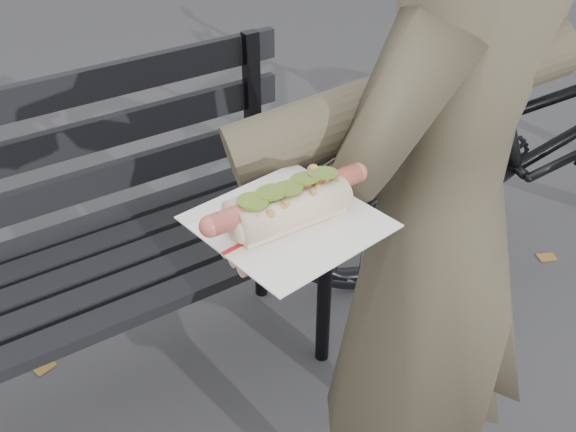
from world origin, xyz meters
name	(u,v)px	position (x,y,z in m)	size (l,w,h in m)	color
park_bench	(25,255)	(-0.06, 0.80, 0.52)	(1.50, 0.44, 0.88)	black
bicycle	(562,124)	(1.56, 0.57, 0.50)	(0.67, 1.91, 1.00)	black
person	(435,235)	(0.51, 0.09, 0.79)	(0.57, 0.38, 1.58)	#423D2C
held_hotdog	(376,126)	(0.31, 0.06, 1.07)	(0.62, 0.31, 0.20)	#423D2C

